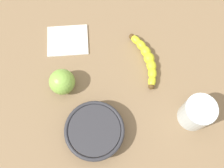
# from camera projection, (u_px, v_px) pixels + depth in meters

# --- Properties ---
(wooden_tabletop) EXTENTS (1.20, 1.20, 0.03)m
(wooden_tabletop) POSITION_uv_depth(u_px,v_px,m) (134.00, 87.00, 0.87)
(wooden_tabletop) COLOR #836949
(wooden_tabletop) RESTS_ON ground
(banana) EXTENTS (0.20, 0.06, 0.03)m
(banana) POSITION_uv_depth(u_px,v_px,m) (147.00, 59.00, 0.87)
(banana) COLOR yellow
(banana) RESTS_ON wooden_tabletop
(smoothie_glass) EXTENTS (0.09, 0.09, 0.10)m
(smoothie_glass) POSITION_uv_depth(u_px,v_px,m) (197.00, 113.00, 0.78)
(smoothie_glass) COLOR silver
(smoothie_glass) RESTS_ON wooden_tabletop
(ceramic_bowl) EXTENTS (0.18, 0.18, 0.05)m
(ceramic_bowl) POSITION_uv_depth(u_px,v_px,m) (95.00, 131.00, 0.78)
(ceramic_bowl) COLOR #2D2D33
(ceramic_bowl) RESTS_ON wooden_tabletop
(green_apple_fruit) EXTENTS (0.08, 0.08, 0.08)m
(green_apple_fruit) POSITION_uv_depth(u_px,v_px,m) (62.00, 82.00, 0.82)
(green_apple_fruit) COLOR #84B747
(green_apple_fruit) RESTS_ON wooden_tabletop
(folded_napkin) EXTENTS (0.15, 0.16, 0.01)m
(folded_napkin) POSITION_uv_depth(u_px,v_px,m) (68.00, 41.00, 0.91)
(folded_napkin) COLOR white
(folded_napkin) RESTS_ON wooden_tabletop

